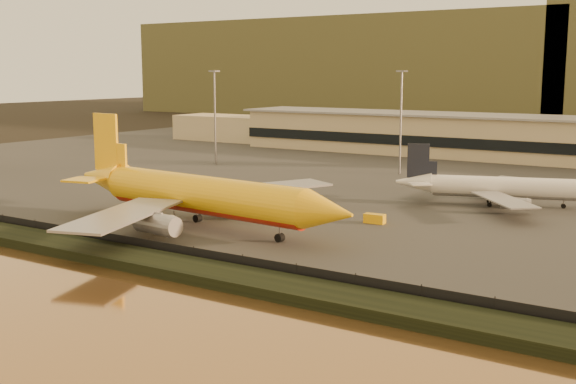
# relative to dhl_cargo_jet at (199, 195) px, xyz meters

# --- Properties ---
(ground) EXTENTS (900.00, 900.00, 0.00)m
(ground) POSITION_rel_dhl_cargo_jet_xyz_m (11.86, -4.99, -5.49)
(ground) COLOR black
(ground) RESTS_ON ground
(embankment) EXTENTS (320.00, 7.00, 1.40)m
(embankment) POSITION_rel_dhl_cargo_jet_xyz_m (11.86, -21.99, -4.79)
(embankment) COLOR black
(embankment) RESTS_ON ground
(tarmac) EXTENTS (320.00, 220.00, 0.20)m
(tarmac) POSITION_rel_dhl_cargo_jet_xyz_m (11.86, 90.01, -5.39)
(tarmac) COLOR #2D2D2D
(tarmac) RESTS_ON ground
(perimeter_fence) EXTENTS (300.00, 0.05, 2.20)m
(perimeter_fence) POSITION_rel_dhl_cargo_jet_xyz_m (11.86, -17.99, -4.19)
(perimeter_fence) COLOR black
(perimeter_fence) RESTS_ON tarmac
(terminal_building) EXTENTS (202.00, 25.00, 12.60)m
(terminal_building) POSITION_rel_dhl_cargo_jet_xyz_m (-2.66, 120.56, 0.76)
(terminal_building) COLOR tan
(terminal_building) RESTS_ON tarmac
(apron_light_masts) EXTENTS (152.20, 12.20, 25.40)m
(apron_light_masts) POSITION_rel_dhl_cargo_jet_xyz_m (26.86, 70.01, 10.22)
(apron_light_masts) COLOR slate
(apron_light_masts) RESTS_ON tarmac
(dhl_cargo_jet) EXTENTS (59.33, 57.87, 17.71)m
(dhl_cargo_jet) POSITION_rel_dhl_cargo_jet_xyz_m (0.00, 0.00, 0.00)
(dhl_cargo_jet) COLOR yellow
(dhl_cargo_jet) RESTS_ON tarmac
(white_narrowbody_jet) EXTENTS (38.74, 36.77, 11.43)m
(white_narrowbody_jet) POSITION_rel_dhl_cargo_jet_xyz_m (35.69, 45.79, -1.88)
(white_narrowbody_jet) COLOR white
(white_narrowbody_jet) RESTS_ON tarmac
(gse_vehicle_yellow) EXTENTS (3.60, 1.82, 1.57)m
(gse_vehicle_yellow) POSITION_rel_dhl_cargo_jet_xyz_m (22.63, 18.31, -4.50)
(gse_vehicle_yellow) COLOR yellow
(gse_vehicle_yellow) RESTS_ON tarmac
(gse_vehicle_white) EXTENTS (3.90, 2.43, 1.63)m
(gse_vehicle_white) POSITION_rel_dhl_cargo_jet_xyz_m (-8.73, 32.66, -4.47)
(gse_vehicle_white) COLOR white
(gse_vehicle_white) RESTS_ON tarmac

